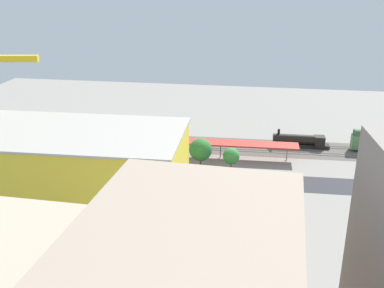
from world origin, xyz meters
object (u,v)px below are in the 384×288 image
(street_tree_2, at_px, (201,150))
(traffic_light, at_px, (164,154))
(platform_canopy_near, at_px, (188,141))
(parked_car_4, at_px, (92,174))
(freight_coach_far, at_px, (68,131))
(street_tree_1, at_px, (231,156))
(box_truck_2, at_px, (64,176))
(street_tree_0, at_px, (160,150))
(parked_car_3, at_px, (123,177))
(parked_car_1, at_px, (187,182))
(box_truck_1, at_px, (136,185))
(parked_car_2, at_px, (154,179))
(parked_car_5, at_px, (60,173))
(locomotive, at_px, (301,141))
(parked_car_6, at_px, (30,171))
(parked_car_0, at_px, (218,183))
(construction_building, at_px, (77,180))
(box_truck_0, at_px, (75,178))

(street_tree_2, relative_size, traffic_light, 1.40)
(platform_canopy_near, xyz_separation_m, parked_car_4, (20.94, 17.14, -3.41))
(freight_coach_far, relative_size, parked_car_4, 4.24)
(platform_canopy_near, height_order, street_tree_1, street_tree_1)
(box_truck_2, bearing_deg, street_tree_0, -149.83)
(freight_coach_far, xyz_separation_m, parked_car_3, (-23.86, 23.24, -2.38))
(parked_car_1, bearing_deg, box_truck_1, 23.90)
(freight_coach_far, xyz_separation_m, traffic_light, (-32.23, 15.20, 0.85))
(parked_car_4, xyz_separation_m, box_truck_1, (-12.62, 5.80, 0.87))
(parked_car_4, bearing_deg, freight_coach_far, -55.03)
(street_tree_2, bearing_deg, parked_car_3, 26.20)
(parked_car_2, height_order, street_tree_2, street_tree_2)
(street_tree_2, bearing_deg, freight_coach_far, -19.39)
(parked_car_5, bearing_deg, locomotive, -153.72)
(parked_car_1, relative_size, parked_car_6, 1.01)
(locomotive, relative_size, box_truck_2, 1.57)
(parked_car_2, height_order, parked_car_5, parked_car_2)
(parked_car_6, bearing_deg, traffic_light, -165.70)
(parked_car_0, distance_m, box_truck_1, 19.16)
(freight_coach_far, relative_size, parked_car_5, 4.17)
(locomotive, xyz_separation_m, freight_coach_far, (67.57, 5.77, 1.35))
(construction_building, height_order, street_tree_0, construction_building)
(box_truck_1, xyz_separation_m, traffic_light, (-3.72, -13.32, 2.43))
(locomotive, relative_size, box_truck_1, 1.66)
(street_tree_1, relative_size, street_tree_2, 0.79)
(platform_canopy_near, distance_m, street_tree_1, 15.70)
(parked_car_0, relative_size, parked_car_2, 0.97)
(parked_car_5, distance_m, parked_car_6, 7.80)
(parked_car_2, bearing_deg, locomotive, -141.31)
(locomotive, distance_m, street_tree_1, 28.14)
(parked_car_2, height_order, street_tree_0, street_tree_0)
(construction_building, bearing_deg, parked_car_1, -132.82)
(parked_car_3, relative_size, parked_car_6, 0.89)
(parked_car_4, relative_size, street_tree_0, 0.67)
(parked_car_5, bearing_deg, box_truck_0, 148.34)
(parked_car_2, bearing_deg, street_tree_2, -139.39)
(parked_car_0, height_order, traffic_light, traffic_light)
(parked_car_0, xyz_separation_m, street_tree_0, (15.72, -8.14, 4.27))
(parked_car_5, bearing_deg, box_truck_1, 166.74)
(parked_car_0, relative_size, box_truck_1, 0.48)
(box_truck_0, height_order, street_tree_1, street_tree_1)
(box_truck_1, distance_m, box_truck_2, 18.14)
(platform_canopy_near, relative_size, traffic_light, 9.79)
(parked_car_1, bearing_deg, box_truck_2, 6.30)
(street_tree_0, height_order, traffic_light, street_tree_0)
(platform_canopy_near, height_order, parked_car_1, platform_canopy_near)
(box_truck_0, xyz_separation_m, street_tree_1, (-35.91, -11.62, 2.99))
(traffic_light, bearing_deg, box_truck_2, 28.07)
(parked_car_5, relative_size, box_truck_1, 0.50)
(freight_coach_far, height_order, parked_car_1, freight_coach_far)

